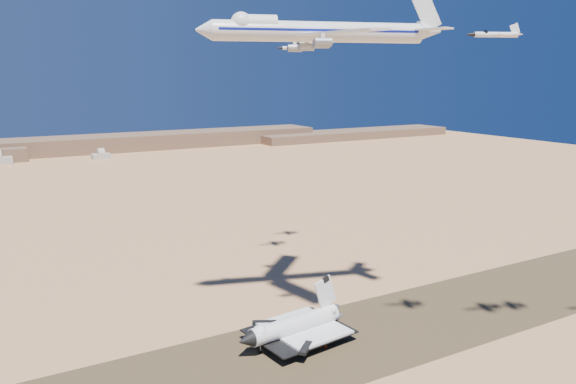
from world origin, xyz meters
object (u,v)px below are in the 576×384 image
shuttle (294,327)px  crew_c (326,347)px  chase_jet_f (311,44)px  crew_b (330,339)px  chase_jet_e (295,48)px  chase_jet_a (495,34)px  crew_a (321,346)px  carrier_747 (312,32)px

shuttle → crew_c: (6.46, -9.58, -4.55)m
chase_jet_f → shuttle: bearing=-109.9°
crew_b → chase_jet_e: 118.71m
chase_jet_a → crew_a: bearing=161.7°
crew_a → chase_jet_a: 108.17m
shuttle → crew_c: shuttle is taller
crew_b → chase_jet_f: chase_jet_f is taller
chase_jet_e → crew_c: bearing=-104.4°
shuttle → crew_b: bearing=-35.3°
carrier_747 → crew_a: size_ratio=44.72×
crew_b → crew_a: bearing=68.1°
chase_jet_a → chase_jet_f: 110.11m
crew_c → crew_b: bearing=-75.6°
chase_jet_e → crew_a: bearing=-105.6°
crew_a → chase_jet_a: chase_jet_a is taller
carrier_747 → chase_jet_f: 71.86m
shuttle → chase_jet_e: 114.64m
chase_jet_e → shuttle: bearing=-112.6°
shuttle → carrier_747: carrier_747 is taller
shuttle → crew_a: 10.92m
crew_a → chase_jet_e: 121.33m
crew_b → shuttle: bearing=13.0°
crew_a → chase_jet_e: size_ratio=0.12×
chase_jet_e → chase_jet_f: chase_jet_f is taller
carrier_747 → crew_a: 102.10m
carrier_747 → crew_c: carrier_747 is taller
chase_jet_e → chase_jet_f: (16.01, 13.03, 2.88)m
crew_a → crew_b: 6.09m
carrier_747 → crew_a: carrier_747 is taller
crew_c → carrier_747: bearing=-45.1°
crew_a → chase_jet_a: size_ratio=0.12×
crew_a → chase_jet_f: (44.86, 79.11, 100.46)m
chase_jet_a → chase_jet_e: bearing=116.3°
carrier_747 → crew_c: (-5.79, -19.11, -100.31)m
chase_jet_a → chase_jet_e: chase_jet_e is taller
crew_a → chase_jet_f: bearing=-27.8°
crew_c → chase_jet_a: bearing=-158.7°
carrier_747 → chase_jet_e: 52.85m
shuttle → crew_c: 12.42m
carrier_747 → crew_a: bearing=-93.9°
crew_c → chase_jet_e: chase_jet_e is taller
shuttle → chase_jet_a: (40.98, -39.06, 92.91)m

